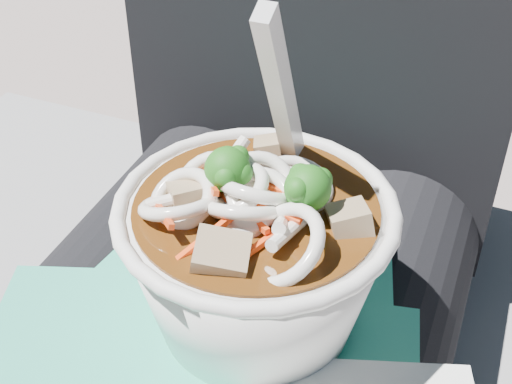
% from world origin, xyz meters
% --- Properties ---
extents(person_body, '(0.34, 0.94, 0.98)m').
position_xyz_m(person_body, '(0.00, 0.09, 0.53)').
color(person_body, black).
rests_on(person_body, ground).
extents(plastic_bag, '(0.29, 0.35, 0.02)m').
position_xyz_m(plastic_bag, '(0.02, -0.01, 0.58)').
color(plastic_bag, teal).
rests_on(plastic_bag, lap).
extents(udon_bowl, '(0.21, 0.21, 0.21)m').
position_xyz_m(udon_bowl, '(0.04, 0.01, 0.64)').
color(udon_bowl, white).
rests_on(udon_bowl, plastic_bag).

